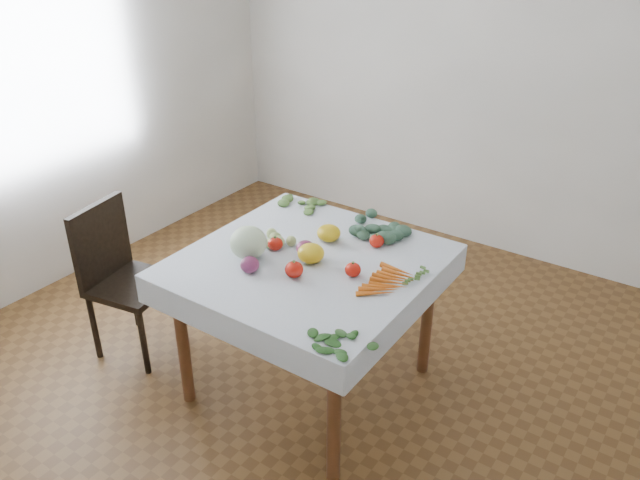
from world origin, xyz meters
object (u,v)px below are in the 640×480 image
object	(u,v)px
table	(308,278)
chair	(119,270)
cabbage	(248,243)
heirloom_back	(329,233)
carrot_bunch	(388,282)

from	to	relation	value
table	chair	bearing A→B (deg)	-163.94
chair	cabbage	xyz separation A→B (m)	(0.80, 0.16, 0.34)
cabbage	heirloom_back	bearing A→B (deg)	58.66
heirloom_back	chair	bearing A→B (deg)	-153.24
heirloom_back	carrot_bunch	xyz separation A→B (m)	(0.44, -0.19, -0.03)
table	chair	size ratio (longest dim) A/B	1.16
chair	heirloom_back	distance (m)	1.18
table	chair	distance (m)	1.10
carrot_bunch	chair	bearing A→B (deg)	-167.61
table	cabbage	distance (m)	0.33
table	heirloom_back	distance (m)	0.26
chair	carrot_bunch	distance (m)	1.52
heirloom_back	carrot_bunch	size ratio (longest dim) A/B	0.39
cabbage	heirloom_back	xyz separation A→B (m)	(0.22, 0.36, -0.04)
cabbage	heirloom_back	world-z (taller)	cabbage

